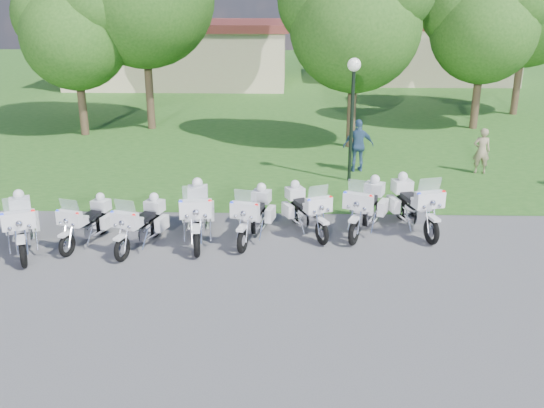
{
  "coord_description": "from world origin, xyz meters",
  "views": [
    {
      "loc": [
        1.33,
        -13.7,
        6.34
      ],
      "look_at": [
        0.91,
        1.2,
        0.95
      ],
      "focal_mm": 40.0,
      "sensor_mm": 36.0,
      "label": 1
    }
  ],
  "objects_px": {
    "motorcycle_5": "(306,209)",
    "lamp_post": "(353,89)",
    "motorcycle_6": "(366,206)",
    "motorcycle_4": "(254,214)",
    "motorcycle_1": "(87,222)",
    "motorcycle_3": "(197,213)",
    "motorcycle_7": "(414,204)",
    "bystander_c": "(358,146)",
    "bystander_a": "(482,151)",
    "motorcycle_2": "(141,224)",
    "motorcycle_0": "(21,224)"
  },
  "relations": [
    {
      "from": "bystander_c",
      "to": "motorcycle_5",
      "type": "bearing_deg",
      "value": 62.81
    },
    {
      "from": "motorcycle_0",
      "to": "bystander_a",
      "type": "height_order",
      "value": "motorcycle_0"
    },
    {
      "from": "motorcycle_0",
      "to": "bystander_a",
      "type": "xyz_separation_m",
      "value": [
        13.52,
        7.08,
        0.12
      ]
    },
    {
      "from": "motorcycle_0",
      "to": "motorcycle_2",
      "type": "bearing_deg",
      "value": 163.68
    },
    {
      "from": "motorcycle_0",
      "to": "motorcycle_7",
      "type": "height_order",
      "value": "motorcycle_7"
    },
    {
      "from": "motorcycle_1",
      "to": "motorcycle_5",
      "type": "xyz_separation_m",
      "value": [
        5.68,
        0.94,
        0.05
      ]
    },
    {
      "from": "motorcycle_0",
      "to": "bystander_c",
      "type": "distance_m",
      "value": 11.69
    },
    {
      "from": "motorcycle_3",
      "to": "bystander_a",
      "type": "height_order",
      "value": "motorcycle_3"
    },
    {
      "from": "motorcycle_2",
      "to": "lamp_post",
      "type": "xyz_separation_m",
      "value": [
        5.83,
        5.74,
        2.51
      ]
    },
    {
      "from": "motorcycle_4",
      "to": "motorcycle_6",
      "type": "xyz_separation_m",
      "value": [
        3.02,
        0.59,
        0.04
      ]
    },
    {
      "from": "motorcycle_2",
      "to": "motorcycle_7",
      "type": "distance_m",
      "value": 7.31
    },
    {
      "from": "motorcycle_2",
      "to": "motorcycle_3",
      "type": "distance_m",
      "value": 1.46
    },
    {
      "from": "motorcycle_5",
      "to": "lamp_post",
      "type": "bearing_deg",
      "value": -133.73
    },
    {
      "from": "motorcycle_2",
      "to": "motorcycle_3",
      "type": "xyz_separation_m",
      "value": [
        1.36,
        0.51,
        0.11
      ]
    },
    {
      "from": "motorcycle_6",
      "to": "bystander_c",
      "type": "bearing_deg",
      "value": -70.92
    },
    {
      "from": "motorcycle_2",
      "to": "motorcycle_4",
      "type": "xyz_separation_m",
      "value": [
        2.83,
        0.65,
        0.04
      ]
    },
    {
      "from": "motorcycle_1",
      "to": "motorcycle_5",
      "type": "distance_m",
      "value": 5.76
    },
    {
      "from": "motorcycle_7",
      "to": "motorcycle_1",
      "type": "bearing_deg",
      "value": -7.25
    },
    {
      "from": "motorcycle_3",
      "to": "motorcycle_5",
      "type": "xyz_separation_m",
      "value": [
        2.86,
        0.61,
        -0.1
      ]
    },
    {
      "from": "motorcycle_0",
      "to": "bystander_c",
      "type": "xyz_separation_m",
      "value": [
        9.18,
        7.23,
        0.24
      ]
    },
    {
      "from": "motorcycle_4",
      "to": "motorcycle_2",
      "type": "bearing_deg",
      "value": 26.28
    },
    {
      "from": "bystander_c",
      "to": "bystander_a",
      "type": "bearing_deg",
      "value": 169.93
    },
    {
      "from": "motorcycle_0",
      "to": "motorcycle_4",
      "type": "relative_size",
      "value": 1.02
    },
    {
      "from": "motorcycle_1",
      "to": "motorcycle_6",
      "type": "distance_m",
      "value": 7.38
    },
    {
      "from": "motorcycle_5",
      "to": "bystander_c",
      "type": "bearing_deg",
      "value": -133.7
    },
    {
      "from": "motorcycle_0",
      "to": "motorcycle_7",
      "type": "relative_size",
      "value": 0.95
    },
    {
      "from": "motorcycle_1",
      "to": "bystander_a",
      "type": "height_order",
      "value": "bystander_a"
    },
    {
      "from": "motorcycle_6",
      "to": "lamp_post",
      "type": "relative_size",
      "value": 0.57
    },
    {
      "from": "motorcycle_0",
      "to": "motorcycle_5",
      "type": "xyz_separation_m",
      "value": [
        7.17,
        1.45,
        -0.06
      ]
    },
    {
      "from": "motorcycle_0",
      "to": "motorcycle_2",
      "type": "relative_size",
      "value": 1.09
    },
    {
      "from": "motorcycle_3",
      "to": "motorcycle_7",
      "type": "bearing_deg",
      "value": -178.1
    },
    {
      "from": "motorcycle_6",
      "to": "motorcycle_4",
      "type": "bearing_deg",
      "value": 33.87
    },
    {
      "from": "motorcycle_7",
      "to": "bystander_a",
      "type": "bearing_deg",
      "value": -137.63
    },
    {
      "from": "motorcycle_1",
      "to": "lamp_post",
      "type": "height_order",
      "value": "lamp_post"
    },
    {
      "from": "motorcycle_0",
      "to": "motorcycle_4",
      "type": "xyz_separation_m",
      "value": [
        5.78,
        0.97,
        -0.04
      ]
    },
    {
      "from": "bystander_a",
      "to": "motorcycle_2",
      "type": "bearing_deg",
      "value": 37.33
    },
    {
      "from": "motorcycle_0",
      "to": "motorcycle_1",
      "type": "height_order",
      "value": "motorcycle_0"
    },
    {
      "from": "motorcycle_0",
      "to": "motorcycle_6",
      "type": "xyz_separation_m",
      "value": [
        8.8,
        1.56,
        -0.0
      ]
    },
    {
      "from": "motorcycle_5",
      "to": "motorcycle_6",
      "type": "relative_size",
      "value": 0.9
    },
    {
      "from": "motorcycle_1",
      "to": "motorcycle_7",
      "type": "xyz_separation_m",
      "value": [
        8.63,
        1.21,
        0.12
      ]
    },
    {
      "from": "motorcycle_3",
      "to": "motorcycle_7",
      "type": "distance_m",
      "value": 5.88
    },
    {
      "from": "motorcycle_3",
      "to": "lamp_post",
      "type": "height_order",
      "value": "lamp_post"
    },
    {
      "from": "motorcycle_4",
      "to": "bystander_c",
      "type": "bearing_deg",
      "value": -105.05
    },
    {
      "from": "motorcycle_5",
      "to": "bystander_c",
      "type": "xyz_separation_m",
      "value": [
        2.01,
        5.78,
        0.3
      ]
    },
    {
      "from": "motorcycle_1",
      "to": "motorcycle_6",
      "type": "relative_size",
      "value": 0.87
    },
    {
      "from": "motorcycle_0",
      "to": "lamp_post",
      "type": "xyz_separation_m",
      "value": [
        8.78,
        6.07,
        2.43
      ]
    },
    {
      "from": "motorcycle_0",
      "to": "motorcycle_1",
      "type": "distance_m",
      "value": 1.58
    },
    {
      "from": "motorcycle_3",
      "to": "motorcycle_5",
      "type": "distance_m",
      "value": 2.92
    },
    {
      "from": "motorcycle_7",
      "to": "motorcycle_6",
      "type": "bearing_deg",
      "value": -8.14
    },
    {
      "from": "motorcycle_3",
      "to": "bystander_a",
      "type": "bearing_deg",
      "value": -152.62
    }
  ]
}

